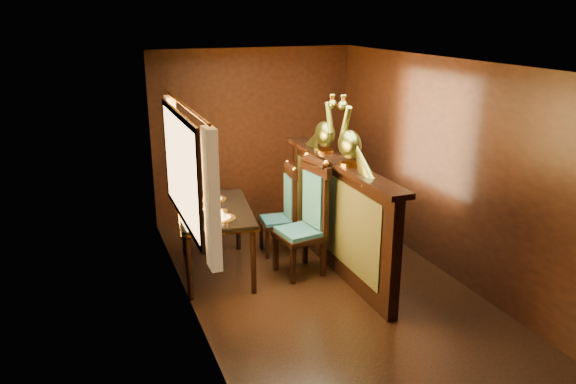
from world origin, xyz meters
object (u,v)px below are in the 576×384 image
(chair_left, at_px, (309,213))
(peacock_right, at_px, (325,123))
(chair_right, at_px, (285,206))
(dining_table, at_px, (214,214))
(peacock_left, at_px, (350,132))

(chair_left, relative_size, peacock_right, 1.95)
(chair_right, xyz_separation_m, peacock_right, (0.39, -0.32, 1.11))
(dining_table, distance_m, peacock_left, 1.83)
(peacock_left, height_order, peacock_right, peacock_left)
(chair_right, xyz_separation_m, peacock_left, (0.39, -0.96, 1.13))
(chair_right, bearing_deg, dining_table, -158.17)
(chair_left, distance_m, peacock_right, 1.09)
(dining_table, bearing_deg, chair_right, 24.58)
(dining_table, xyz_separation_m, chair_left, (1.04, -0.36, -0.00))
(chair_right, bearing_deg, peacock_right, -33.72)
(chair_right, distance_m, peacock_left, 1.53)
(chair_left, bearing_deg, chair_right, 86.09)
(peacock_right, bearing_deg, chair_left, -136.04)
(chair_left, relative_size, chair_right, 1.20)
(dining_table, distance_m, peacock_right, 1.70)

